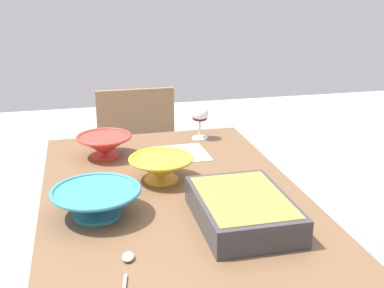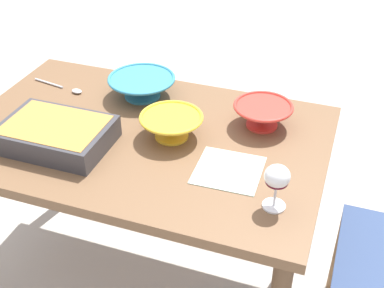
{
  "view_description": "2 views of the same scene",
  "coord_description": "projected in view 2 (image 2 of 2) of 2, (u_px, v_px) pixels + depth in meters",
  "views": [
    {
      "loc": [
        -1.41,
        0.27,
        1.39
      ],
      "look_at": [
        0.21,
        -0.12,
        0.81
      ],
      "focal_mm": 45.45,
      "sensor_mm": 36.0,
      "label": 1
    },
    {
      "loc": [
        0.66,
        -1.35,
        1.73
      ],
      "look_at": [
        0.21,
        -0.07,
        0.78
      ],
      "focal_mm": 48.0,
      "sensor_mm": 36.0,
      "label": 2
    }
  ],
  "objects": [
    {
      "name": "wine_glass",
      "position": [
        277.0,
        179.0,
        1.43
      ],
      "size": [
        0.07,
        0.07,
        0.15
      ],
      "color": "white",
      "rests_on": "dining_table"
    },
    {
      "name": "serving_bowl",
      "position": [
        142.0,
        86.0,
        1.99
      ],
      "size": [
        0.26,
        0.26,
        0.08
      ],
      "color": "teal",
      "rests_on": "dining_table"
    },
    {
      "name": "small_bowl",
      "position": [
        263.0,
        114.0,
        1.81
      ],
      "size": [
        0.21,
        0.21,
        0.09
      ],
      "color": "red",
      "rests_on": "dining_table"
    },
    {
      "name": "serving_spoon",
      "position": [
        67.0,
        88.0,
        2.05
      ],
      "size": [
        0.24,
        0.06,
        0.01
      ],
      "color": "silver",
      "rests_on": "dining_table"
    },
    {
      "name": "napkin",
      "position": [
        228.0,
        170.0,
        1.62
      ],
      "size": [
        0.21,
        0.21,
        0.0
      ],
      "primitive_type": "cube",
      "rotation": [
        0.0,
        0.0,
        0.03
      ],
      "color": "#B2CCB7",
      "rests_on": "dining_table"
    },
    {
      "name": "ground_plane",
      "position": [
        152.0,
        274.0,
        2.21
      ],
      "size": [
        8.0,
        8.0,
        0.0
      ],
      "primitive_type": "plane",
      "color": "#B2ADA3"
    },
    {
      "name": "mixing_bowl",
      "position": [
        171.0,
        125.0,
        1.76
      ],
      "size": [
        0.22,
        0.22,
        0.09
      ],
      "color": "yellow",
      "rests_on": "dining_table"
    },
    {
      "name": "casserole_dish",
      "position": [
        56.0,
        133.0,
        1.72
      ],
      "size": [
        0.36,
        0.25,
        0.08
      ],
      "color": "#38383D",
      "rests_on": "dining_table"
    },
    {
      "name": "dining_table",
      "position": [
        144.0,
        154.0,
        1.85
      ],
      "size": [
        1.28,
        0.83,
        0.73
      ],
      "color": "brown",
      "rests_on": "ground_plane"
    }
  ]
}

